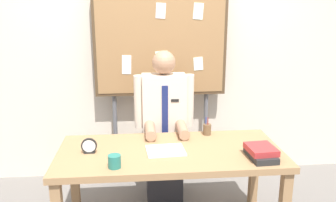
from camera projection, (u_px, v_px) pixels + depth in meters
back_wall at (159, 53)px, 3.69m from camera, size 6.40×0.08×2.70m
desk at (170, 160)px, 2.76m from camera, size 1.74×0.79×0.73m
person at (164, 132)px, 3.30m from camera, size 0.55×0.56×1.44m
bulletin_board at (161, 42)px, 3.46m from camera, size 1.32×0.09×2.08m
book_stack at (261, 152)px, 2.58m from camera, size 0.21×0.28×0.09m
open_notebook at (166, 150)px, 2.71m from camera, size 0.31×0.26×0.01m
desk_clock at (89, 146)px, 2.67m from camera, size 0.12×0.04×0.12m
coffee_mug at (115, 161)px, 2.43m from camera, size 0.09×0.09×0.09m
pen_holder at (207, 129)px, 3.06m from camera, size 0.07×0.07×0.16m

